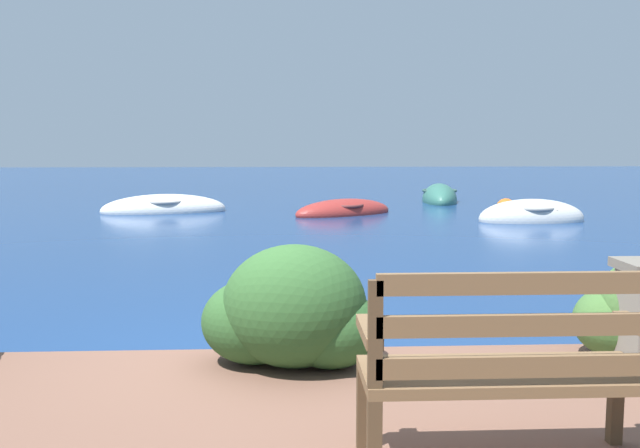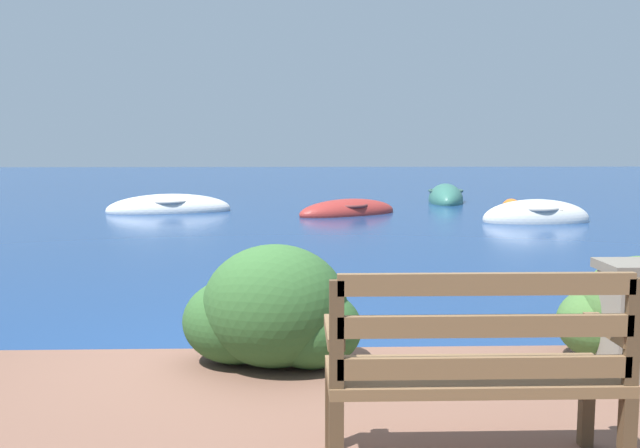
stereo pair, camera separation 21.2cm
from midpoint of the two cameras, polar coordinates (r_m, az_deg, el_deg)
ground_plane at (r=5.19m, az=-4.43°, el=-12.20°), size 80.00×80.00×0.00m
park_bench at (r=3.25m, az=14.15°, el=-11.02°), size 1.29×0.48×0.93m
hedge_clump_left at (r=4.66m, az=-2.51°, el=-7.15°), size 1.17×0.84×0.80m
hedge_clump_centre at (r=5.22m, az=25.29°, el=-6.69°), size 1.04×0.75×0.71m
rowboat_nearest at (r=15.35m, az=17.27°, el=0.41°), size 2.30×1.09×0.82m
rowboat_mid at (r=16.17m, az=2.61°, el=0.95°), size 2.63×2.08×0.62m
rowboat_far at (r=17.08m, az=-11.62°, el=1.16°), size 3.07×1.77×0.74m
rowboat_outer at (r=19.78m, az=10.32°, el=1.96°), size 1.32×2.71×0.86m
mooring_buoy at (r=17.41m, az=15.40°, el=1.22°), size 0.51×0.51×0.46m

